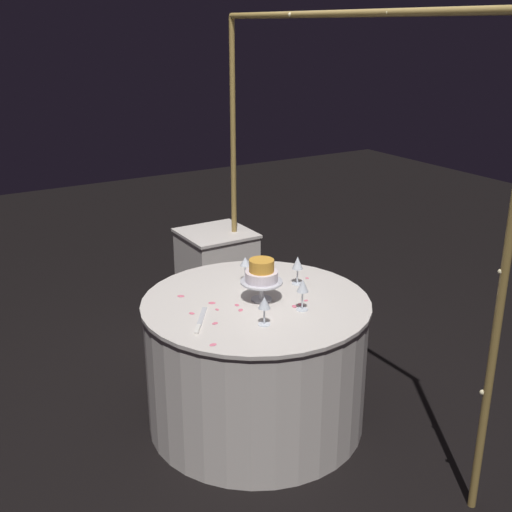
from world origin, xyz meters
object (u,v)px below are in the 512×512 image
object	(u,v)px
wine_glass_3	(298,264)
cake_knife	(200,322)
decorative_arch	(337,158)
side_table	(217,280)
main_table	(256,362)
tiered_cake	(262,274)
wine_glass_0	(245,263)
wine_glass_2	(264,304)
wine_glass_1	(303,287)

from	to	relation	value
wine_glass_3	cake_knife	size ratio (longest dim) A/B	0.64
decorative_arch	cake_knife	bearing A→B (deg)	-84.63
cake_knife	decorative_arch	bearing A→B (deg)	95.37
side_table	cake_knife	xyz separation A→B (m)	(1.24, -0.75, 0.37)
main_table	tiered_cake	size ratio (longest dim) A/B	5.35
wine_glass_0	wine_glass_2	xyz separation A→B (m)	(0.52, -0.20, -0.00)
wine_glass_0	wine_glass_1	world-z (taller)	wine_glass_1
wine_glass_2	wine_glass_0	bearing A→B (deg)	158.86
wine_glass_1	cake_knife	xyz separation A→B (m)	(-0.14, -0.51, -0.12)
side_table	wine_glass_3	size ratio (longest dim) A/B	4.49
decorative_arch	main_table	size ratio (longest dim) A/B	1.88
main_table	wine_glass_0	world-z (taller)	wine_glass_0
wine_glass_1	wine_glass_2	bearing A→B (deg)	-80.25
wine_glass_0	wine_glass_1	bearing A→B (deg)	6.30
wine_glass_2	wine_glass_3	size ratio (longest dim) A/B	0.91
wine_glass_2	cake_knife	size ratio (longest dim) A/B	0.58
tiered_cake	wine_glass_3	xyz separation A→B (m)	(-0.08, 0.29, -0.03)
wine_glass_0	wine_glass_3	bearing A→B (deg)	51.37
side_table	wine_glass_3	bearing A→B (deg)	-3.41
wine_glass_1	cake_knife	bearing A→B (deg)	-105.02
wine_glass_3	cake_knife	xyz separation A→B (m)	(0.16, -0.68, -0.11)
tiered_cake	cake_knife	world-z (taller)	tiered_cake
wine_glass_1	wine_glass_3	bearing A→B (deg)	149.28
decorative_arch	wine_glass_2	xyz separation A→B (m)	(0.26, -0.61, -0.59)
wine_glass_1	main_table	bearing A→B (deg)	-147.34
tiered_cake	wine_glass_0	size ratio (longest dim) A/B	1.55
decorative_arch	cake_knife	xyz separation A→B (m)	(0.08, -0.86, -0.70)
side_table	wine_glass_1	size ratio (longest dim) A/B	4.34
tiered_cake	wine_glass_3	distance (m)	0.30
main_table	wine_glass_3	world-z (taller)	wine_glass_3
wine_glass_0	cake_knife	world-z (taller)	wine_glass_0
wine_glass_0	wine_glass_1	size ratio (longest dim) A/B	0.87
side_table	wine_glass_1	bearing A→B (deg)	-9.87
main_table	wine_glass_1	xyz separation A→B (m)	(0.22, 0.14, 0.49)
side_table	decorative_arch	bearing A→B (deg)	5.61
decorative_arch	wine_glass_2	distance (m)	0.89
tiered_cake	wine_glass_1	size ratio (longest dim) A/B	1.35
decorative_arch	side_table	size ratio (longest dim) A/B	3.12
main_table	wine_glass_2	distance (m)	0.55
wine_glass_1	wine_glass_3	xyz separation A→B (m)	(-0.29, 0.18, -0.01)
decorative_arch	wine_glass_1	size ratio (longest dim) A/B	13.52
cake_knife	side_table	bearing A→B (deg)	148.92
cake_knife	wine_glass_0	bearing A→B (deg)	126.77
side_table	wine_glass_3	distance (m)	1.19
side_table	wine_glass_0	size ratio (longest dim) A/B	4.99
wine_glass_1	cake_knife	distance (m)	0.54
main_table	side_table	distance (m)	1.22
tiered_cake	wine_glass_0	distance (m)	0.27
wine_glass_0	wine_glass_1	xyz separation A→B (m)	(0.48, 0.05, 0.02)
main_table	tiered_cake	xyz separation A→B (m)	(0.01, 0.03, 0.51)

